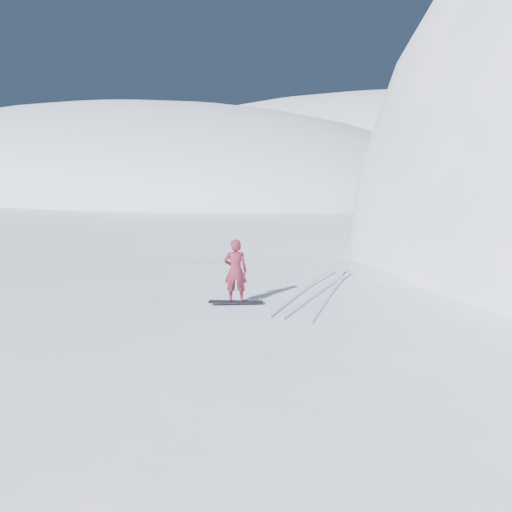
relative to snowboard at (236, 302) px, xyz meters
The scene contains 9 objects.
ground 4.06m from the snowboard, 33.61° to the right, with size 400.00×400.00×0.00m, color white.
near_ridge 4.59m from the snowboard, 17.77° to the left, with size 36.00×28.00×4.80m, color white.
far_ridge_a 88.99m from the snowboard, 139.14° to the left, with size 120.00×70.00×28.00m, color white.
far_ridge_c 114.46m from the snowboard, 109.01° to the left, with size 140.00×90.00×36.00m, color white.
wind_bumps 3.25m from the snowboard, ahead, with size 16.00×14.40×1.00m.
snowboard is the anchor object (origin of this frame).
snowboarder 0.86m from the snowboard, ahead, with size 0.62×0.40×1.69m, color maroon.
vapor_plume 55.34m from the snowboard, 143.72° to the left, with size 10.43×8.35×7.30m, color white.
board_tracks 2.68m from the snowboard, 60.47° to the left, with size 2.29×5.95×0.04m.
Camera 1 is at (5.72, -10.27, 6.48)m, focal length 40.00 mm.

